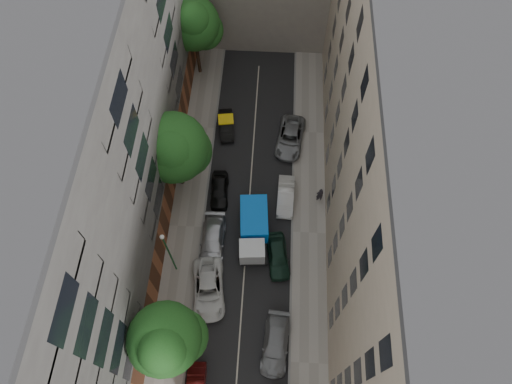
# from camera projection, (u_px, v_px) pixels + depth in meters

# --- Properties ---
(ground) EXTENTS (120.00, 120.00, 0.00)m
(ground) POSITION_uv_depth(u_px,v_px,m) (247.00, 230.00, 40.79)
(ground) COLOR #4C4C49
(ground) RESTS_ON ground
(road_surface) EXTENTS (8.00, 44.00, 0.02)m
(road_surface) POSITION_uv_depth(u_px,v_px,m) (247.00, 230.00, 40.78)
(road_surface) COLOR black
(road_surface) RESTS_ON ground
(sidewalk_left) EXTENTS (3.00, 44.00, 0.15)m
(sidewalk_left) POSITION_uv_depth(u_px,v_px,m) (186.00, 226.00, 40.87)
(sidewalk_left) COLOR gray
(sidewalk_left) RESTS_ON ground
(sidewalk_right) EXTENTS (3.00, 44.00, 0.15)m
(sidewalk_right) POSITION_uv_depth(u_px,v_px,m) (309.00, 233.00, 40.57)
(sidewalk_right) COLOR gray
(sidewalk_right) RESTS_ON ground
(building_left) EXTENTS (8.00, 44.00, 20.00)m
(building_left) POSITION_uv_depth(u_px,v_px,m) (90.00, 164.00, 32.32)
(building_left) COLOR #484543
(building_left) RESTS_ON ground
(building_right) EXTENTS (8.00, 44.00, 20.00)m
(building_right) POSITION_uv_depth(u_px,v_px,m) (402.00, 179.00, 31.73)
(building_right) COLOR tan
(building_right) RESTS_ON ground
(tarp_truck) EXTENTS (2.67, 5.87, 2.64)m
(tarp_truck) POSITION_uv_depth(u_px,v_px,m) (254.00, 229.00, 39.24)
(tarp_truck) COLOR black
(tarp_truck) RESTS_ON ground
(car_left_2) EXTENTS (3.22, 5.73, 1.51)m
(car_left_2) POSITION_uv_depth(u_px,v_px,m) (209.00, 289.00, 37.41)
(car_left_2) COLOR silver
(car_left_2) RESTS_ON ground
(car_left_3) EXTENTS (2.10, 5.09, 1.47)m
(car_left_3) POSITION_uv_depth(u_px,v_px,m) (213.00, 241.00, 39.48)
(car_left_3) COLOR #B1B2B6
(car_left_3) RESTS_ON ground
(car_left_4) EXTENTS (1.83, 4.08, 1.36)m
(car_left_4) POSITION_uv_depth(u_px,v_px,m) (219.00, 190.00, 41.97)
(car_left_4) COLOR black
(car_left_4) RESTS_ON ground
(car_left_5) EXTENTS (1.87, 4.02, 1.28)m
(car_left_5) POSITION_uv_depth(u_px,v_px,m) (226.00, 125.00, 45.59)
(car_left_5) COLOR black
(car_left_5) RESTS_ON ground
(car_right_1) EXTENTS (2.39, 5.07, 1.43)m
(car_right_1) POSITION_uv_depth(u_px,v_px,m) (276.00, 344.00, 35.33)
(car_right_1) COLOR gray
(car_right_1) RESTS_ON ground
(car_right_2) EXTENTS (2.40, 4.54, 1.47)m
(car_right_2) POSITION_uv_depth(u_px,v_px,m) (278.00, 256.00, 38.81)
(car_right_2) COLOR #142E22
(car_right_2) RESTS_ON ground
(car_right_3) EXTENTS (1.59, 4.27, 1.39)m
(car_right_3) POSITION_uv_depth(u_px,v_px,m) (286.00, 196.00, 41.64)
(car_right_3) COLOR silver
(car_right_3) RESTS_ON ground
(car_right_4) EXTENTS (3.14, 5.60, 1.48)m
(car_right_4) POSITION_uv_depth(u_px,v_px,m) (290.00, 138.00, 44.75)
(car_right_4) COLOR slate
(car_right_4) RESTS_ON ground
(tree_near) EXTENTS (5.24, 4.96, 9.22)m
(tree_near) POSITION_uv_depth(u_px,v_px,m) (166.00, 341.00, 29.94)
(tree_near) COLOR #382619
(tree_near) RESTS_ON sidewalk_left
(tree_mid) EXTENTS (6.21, 6.07, 8.80)m
(tree_mid) POSITION_uv_depth(u_px,v_px,m) (174.00, 150.00, 38.02)
(tree_mid) COLOR #382619
(tree_mid) RESTS_ON sidewalk_left
(tree_far) EXTENTS (5.49, 5.25, 9.34)m
(tree_far) POSITION_uv_depth(u_px,v_px,m) (194.00, 26.00, 44.17)
(tree_far) COLOR #382619
(tree_far) RESTS_ON sidewalk_left
(lamp_post) EXTENTS (0.36, 0.36, 7.01)m
(lamp_post) POSITION_uv_depth(u_px,v_px,m) (168.00, 250.00, 35.15)
(lamp_post) COLOR #185628
(lamp_post) RESTS_ON sidewalk_left
(pedestrian) EXTENTS (0.76, 0.58, 1.86)m
(pedestrian) POSITION_uv_depth(u_px,v_px,m) (320.00, 195.00, 41.29)
(pedestrian) COLOR black
(pedestrian) RESTS_ON sidewalk_right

